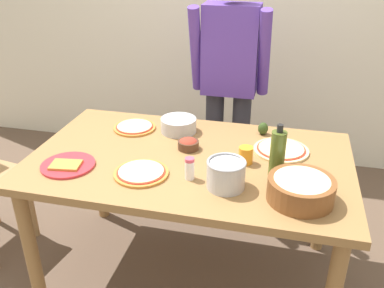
{
  "coord_description": "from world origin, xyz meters",
  "views": [
    {
      "loc": [
        0.45,
        -1.8,
        1.76
      ],
      "look_at": [
        0.0,
        0.05,
        0.81
      ],
      "focal_mm": 39.16,
      "sensor_mm": 36.0,
      "label": 1
    }
  ],
  "objects_px": {
    "dining_table": "(190,173)",
    "steel_pot": "(226,174)",
    "mixing_bowl_steel": "(179,125)",
    "cup_orange": "(246,155)",
    "avocado": "(263,128)",
    "pizza_cooked_on_tray": "(141,173)",
    "plate_with_slice": "(68,165)",
    "olive_oil_bottle": "(278,153)",
    "pizza_second_cooked": "(135,127)",
    "small_sauce_bowl": "(188,144)",
    "salt_shaker": "(190,168)",
    "popcorn_bowl": "(301,187)",
    "pizza_raw_on_board": "(281,150)",
    "person_cook": "(229,79)"
  },
  "relations": [
    {
      "from": "mixing_bowl_steel",
      "to": "cup_orange",
      "type": "bearing_deg",
      "value": -33.68
    },
    {
      "from": "pizza_second_cooked",
      "to": "plate_with_slice",
      "type": "distance_m",
      "value": 0.52
    },
    {
      "from": "dining_table",
      "to": "avocado",
      "type": "relative_size",
      "value": 22.86
    },
    {
      "from": "pizza_raw_on_board",
      "to": "popcorn_bowl",
      "type": "bearing_deg",
      "value": -77.18
    },
    {
      "from": "small_sauce_bowl",
      "to": "salt_shaker",
      "type": "height_order",
      "value": "salt_shaker"
    },
    {
      "from": "olive_oil_bottle",
      "to": "pizza_second_cooked",
      "type": "bearing_deg",
      "value": 157.75
    },
    {
      "from": "dining_table",
      "to": "steel_pot",
      "type": "bearing_deg",
      "value": -46.13
    },
    {
      "from": "pizza_second_cooked",
      "to": "pizza_raw_on_board",
      "type": "bearing_deg",
      "value": -5.97
    },
    {
      "from": "pizza_second_cooked",
      "to": "small_sauce_bowl",
      "type": "distance_m",
      "value": 0.4
    },
    {
      "from": "person_cook",
      "to": "plate_with_slice",
      "type": "relative_size",
      "value": 6.23
    },
    {
      "from": "person_cook",
      "to": "small_sauce_bowl",
      "type": "height_order",
      "value": "person_cook"
    },
    {
      "from": "pizza_raw_on_board",
      "to": "pizza_cooked_on_tray",
      "type": "xyz_separation_m",
      "value": [
        -0.62,
        -0.39,
        -0.0
      ]
    },
    {
      "from": "plate_with_slice",
      "to": "olive_oil_bottle",
      "type": "distance_m",
      "value": 1.0
    },
    {
      "from": "olive_oil_bottle",
      "to": "salt_shaker",
      "type": "bearing_deg",
      "value": -161.83
    },
    {
      "from": "dining_table",
      "to": "mixing_bowl_steel",
      "type": "distance_m",
      "value": 0.34
    },
    {
      "from": "pizza_cooked_on_tray",
      "to": "avocado",
      "type": "relative_size",
      "value": 3.68
    },
    {
      "from": "avocado",
      "to": "pizza_cooked_on_tray",
      "type": "bearing_deg",
      "value": -131.59
    },
    {
      "from": "pizza_raw_on_board",
      "to": "steel_pot",
      "type": "height_order",
      "value": "steel_pot"
    },
    {
      "from": "plate_with_slice",
      "to": "salt_shaker",
      "type": "xyz_separation_m",
      "value": [
        0.6,
        0.03,
        0.04
      ]
    },
    {
      "from": "plate_with_slice",
      "to": "salt_shaker",
      "type": "relative_size",
      "value": 2.45
    },
    {
      "from": "steel_pot",
      "to": "small_sauce_bowl",
      "type": "bearing_deg",
      "value": 128.11
    },
    {
      "from": "pizza_second_cooked",
      "to": "plate_with_slice",
      "type": "bearing_deg",
      "value": -107.69
    },
    {
      "from": "plate_with_slice",
      "to": "salt_shaker",
      "type": "distance_m",
      "value": 0.6
    },
    {
      "from": "plate_with_slice",
      "to": "steel_pot",
      "type": "height_order",
      "value": "steel_pot"
    },
    {
      "from": "pizza_cooked_on_tray",
      "to": "popcorn_bowl",
      "type": "relative_size",
      "value": 0.92
    },
    {
      "from": "plate_with_slice",
      "to": "avocado",
      "type": "xyz_separation_m",
      "value": [
        0.88,
        0.59,
        0.03
      ]
    },
    {
      "from": "plate_with_slice",
      "to": "pizza_second_cooked",
      "type": "bearing_deg",
      "value": 72.31
    },
    {
      "from": "steel_pot",
      "to": "cup_orange",
      "type": "bearing_deg",
      "value": 76.37
    },
    {
      "from": "pizza_cooked_on_tray",
      "to": "salt_shaker",
      "type": "height_order",
      "value": "salt_shaker"
    },
    {
      "from": "steel_pot",
      "to": "plate_with_slice",
      "type": "bearing_deg",
      "value": -179.99
    },
    {
      "from": "cup_orange",
      "to": "salt_shaker",
      "type": "distance_m",
      "value": 0.31
    },
    {
      "from": "dining_table",
      "to": "steel_pot",
      "type": "distance_m",
      "value": 0.36
    },
    {
      "from": "popcorn_bowl",
      "to": "cup_orange",
      "type": "bearing_deg",
      "value": 134.62
    },
    {
      "from": "pizza_cooked_on_tray",
      "to": "small_sauce_bowl",
      "type": "bearing_deg",
      "value": 63.74
    },
    {
      "from": "person_cook",
      "to": "salt_shaker",
      "type": "height_order",
      "value": "person_cook"
    },
    {
      "from": "pizza_cooked_on_tray",
      "to": "popcorn_bowl",
      "type": "xyz_separation_m",
      "value": [
        0.72,
        -0.04,
        0.05
      ]
    },
    {
      "from": "small_sauce_bowl",
      "to": "olive_oil_bottle",
      "type": "relative_size",
      "value": 0.43
    },
    {
      "from": "popcorn_bowl",
      "to": "steel_pot",
      "type": "distance_m",
      "value": 0.32
    },
    {
      "from": "pizza_second_cooked",
      "to": "olive_oil_bottle",
      "type": "xyz_separation_m",
      "value": [
        0.82,
        -0.34,
        0.1
      ]
    },
    {
      "from": "person_cook",
      "to": "cup_orange",
      "type": "bearing_deg",
      "value": -74.71
    },
    {
      "from": "person_cook",
      "to": "steel_pot",
      "type": "xyz_separation_m",
      "value": [
        0.15,
        -0.99,
        -0.11
      ]
    },
    {
      "from": "mixing_bowl_steel",
      "to": "olive_oil_bottle",
      "type": "relative_size",
      "value": 0.78
    },
    {
      "from": "dining_table",
      "to": "small_sauce_bowl",
      "type": "xyz_separation_m",
      "value": [
        -0.03,
        0.09,
        0.12
      ]
    },
    {
      "from": "pizza_cooked_on_tray",
      "to": "mixing_bowl_steel",
      "type": "xyz_separation_m",
      "value": [
        0.04,
        0.5,
        0.03
      ]
    },
    {
      "from": "pizza_cooked_on_tray",
      "to": "olive_oil_bottle",
      "type": "height_order",
      "value": "olive_oil_bottle"
    },
    {
      "from": "person_cook",
      "to": "pizza_raw_on_board",
      "type": "height_order",
      "value": "person_cook"
    },
    {
      "from": "pizza_cooked_on_tray",
      "to": "popcorn_bowl",
      "type": "distance_m",
      "value": 0.72
    },
    {
      "from": "olive_oil_bottle",
      "to": "steel_pot",
      "type": "bearing_deg",
      "value": -143.21
    },
    {
      "from": "steel_pot",
      "to": "cup_orange",
      "type": "relative_size",
      "value": 2.04
    },
    {
      "from": "pizza_cooked_on_tray",
      "to": "plate_with_slice",
      "type": "height_order",
      "value": "plate_with_slice"
    }
  ]
}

